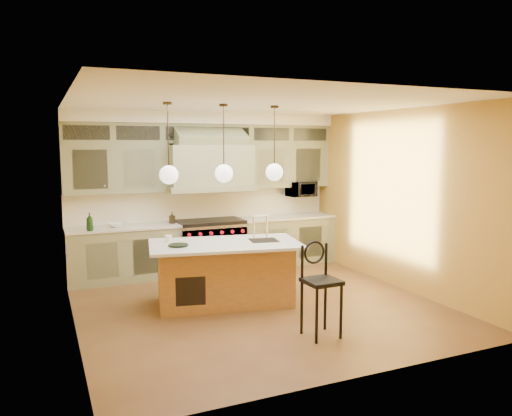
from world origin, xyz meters
name	(u,v)px	position (x,y,z in m)	size (l,w,h in m)	color
floor	(257,305)	(0.00, 0.00, 0.00)	(5.00, 5.00, 0.00)	brown
ceiling	(257,103)	(0.00, 0.00, 2.90)	(5.00, 5.00, 0.00)	white
wall_back	(204,192)	(0.00, 2.50, 1.45)	(5.00, 5.00, 0.00)	#BA8B33
wall_front	(360,236)	(0.00, -2.50, 1.45)	(5.00, 5.00, 0.00)	#BA8B33
wall_left	(71,217)	(-2.50, 0.00, 1.45)	(5.00, 5.00, 0.00)	#BA8B33
wall_right	(398,199)	(2.50, 0.00, 1.45)	(5.00, 5.00, 0.00)	#BA8B33
back_cabinetry	(208,194)	(0.00, 2.23, 1.43)	(5.00, 0.77, 2.90)	gray
range	(210,245)	(0.00, 2.14, 0.49)	(1.20, 0.74, 0.96)	silver
kitchen_island	(225,272)	(-0.40, 0.26, 0.47)	(2.33, 1.54, 1.35)	olive
counter_stool	(320,283)	(0.24, -1.37, 0.66)	(0.42, 0.42, 1.16)	black
microwave	(301,189)	(1.95, 2.25, 1.45)	(0.54, 0.37, 0.30)	black
oil_bottle_a	(90,222)	(-2.11, 1.92, 1.09)	(0.11, 0.12, 0.30)	black
oil_bottle_b	(172,218)	(-0.70, 2.15, 1.04)	(0.09, 0.09, 0.20)	black
fruit_bowl	(117,225)	(-1.66, 2.15, 0.97)	(0.28, 0.28, 0.07)	white
cup	(168,239)	(-1.15, 0.61, 0.97)	(0.11, 0.11, 0.10)	white
pendant_left	(169,173)	(-1.20, 0.26, 1.95)	(0.26, 0.26, 1.11)	#2D2319
pendant_center	(224,171)	(-0.40, 0.26, 1.95)	(0.26, 0.26, 1.11)	#2D2319
pendant_right	(274,170)	(0.40, 0.26, 1.95)	(0.26, 0.26, 1.11)	#2D2319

